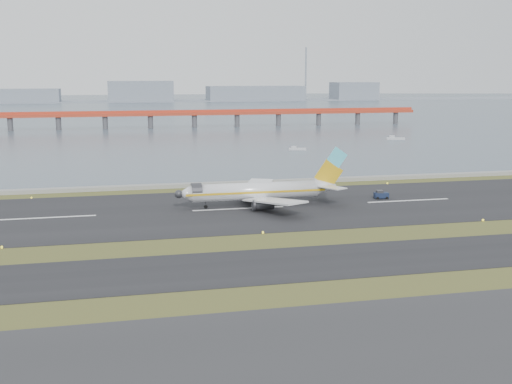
# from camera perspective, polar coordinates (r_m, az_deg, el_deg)

# --- Properties ---
(ground) EXTENTS (1000.00, 1000.00, 0.00)m
(ground) POSITION_cam_1_polar(r_m,az_deg,el_deg) (110.44, 1.54, -4.66)
(ground) COLOR #2E4117
(ground) RESTS_ON ground
(taxiway_strip) EXTENTS (1000.00, 18.00, 0.10)m
(taxiway_strip) POSITION_cam_1_polar(r_m,az_deg,el_deg) (99.31, 3.29, -6.37)
(taxiway_strip) COLOR black
(taxiway_strip) RESTS_ON ground
(runway_strip) EXTENTS (1000.00, 45.00, 0.10)m
(runway_strip) POSITION_cam_1_polar(r_m,az_deg,el_deg) (138.88, -1.58, -1.51)
(runway_strip) COLOR black
(runway_strip) RESTS_ON ground
(seawall) EXTENTS (1000.00, 2.50, 1.00)m
(seawall) POSITION_cam_1_polar(r_m,az_deg,el_deg) (167.79, -3.62, 0.70)
(seawall) COLOR gray
(seawall) RESTS_ON ground
(bay_water) EXTENTS (1400.00, 800.00, 1.30)m
(bay_water) POSITION_cam_1_polar(r_m,az_deg,el_deg) (564.58, -10.38, 7.30)
(bay_water) COLOR #414F5D
(bay_water) RESTS_ON ground
(red_pier) EXTENTS (260.00, 5.00, 10.20)m
(red_pier) POSITION_cam_1_polar(r_m,az_deg,el_deg) (356.95, -5.51, 6.90)
(red_pier) COLOR #B9371F
(red_pier) RESTS_ON ground
(far_shoreline) EXTENTS (1400.00, 80.00, 60.50)m
(far_shoreline) POSITION_cam_1_polar(r_m,az_deg,el_deg) (724.69, -9.94, 8.44)
(far_shoreline) COLOR gray
(far_shoreline) RESTS_ON ground
(airliner) EXTENTS (38.52, 32.89, 12.80)m
(airliner) POSITION_cam_1_polar(r_m,az_deg,el_deg) (141.20, 0.51, 0.10)
(airliner) COLOR silver
(airliner) RESTS_ON ground
(pushback_tug) EXTENTS (3.46, 2.31, 2.08)m
(pushback_tug) POSITION_cam_1_polar(r_m,az_deg,el_deg) (152.65, 11.05, -0.25)
(pushback_tug) COLOR #151F3A
(pushback_tug) RESTS_ON ground
(workboat_near) EXTENTS (6.87, 3.36, 1.60)m
(workboat_near) POSITION_cam_1_polar(r_m,az_deg,el_deg) (248.35, 3.64, 3.85)
(workboat_near) COLOR silver
(workboat_near) RESTS_ON ground
(workboat_far) EXTENTS (8.28, 5.50, 1.93)m
(workboat_far) POSITION_cam_1_polar(r_m,az_deg,el_deg) (294.61, 12.27, 4.68)
(workboat_far) COLOR silver
(workboat_far) RESTS_ON ground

